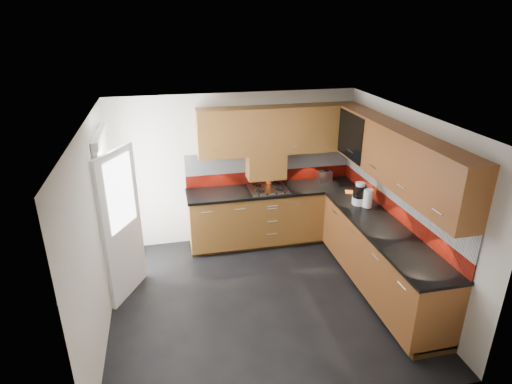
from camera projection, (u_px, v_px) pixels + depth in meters
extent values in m
cube|color=black|center=(261.00, 300.00, 5.62)|extent=(4.00, 3.80, 0.02)
cube|color=white|center=(262.00, 115.00, 4.67)|extent=(4.00, 3.80, 0.10)
cube|color=beige|center=(235.00, 168.00, 6.81)|extent=(4.00, 0.08, 2.64)
cube|color=beige|center=(313.00, 314.00, 3.50)|extent=(4.00, 0.08, 2.64)
cube|color=beige|center=(93.00, 234.00, 4.77)|extent=(0.08, 3.80, 2.64)
cube|color=beige|center=(407.00, 204.00, 5.54)|extent=(0.08, 3.80, 2.64)
cube|color=brown|center=(273.00, 215.00, 6.89)|extent=(2.70, 0.60, 0.95)
cube|color=brown|center=(381.00, 259.00, 5.66)|extent=(0.60, 2.60, 0.95)
cube|color=#3C2810|center=(273.00, 237.00, 7.09)|extent=(2.70, 0.54, 0.10)
cube|color=#3C2810|center=(379.00, 285.00, 5.83)|extent=(0.54, 2.60, 0.10)
cube|color=black|center=(273.00, 190.00, 6.71)|extent=(2.72, 0.62, 0.04)
cube|color=black|center=(384.00, 230.00, 5.47)|extent=(0.62, 2.60, 0.04)
cube|color=maroon|center=(270.00, 176.00, 6.94)|extent=(2.70, 0.02, 0.20)
cube|color=#B2B5BB|center=(270.00, 160.00, 6.83)|extent=(2.70, 0.02, 0.34)
cube|color=maroon|center=(394.00, 209.00, 5.77)|extent=(0.02, 3.20, 0.20)
cube|color=#B2B5BB|center=(397.00, 190.00, 5.67)|extent=(0.02, 3.20, 0.34)
cube|color=brown|center=(279.00, 130.00, 6.51)|extent=(2.50, 0.33, 0.72)
cube|color=brown|center=(398.00, 157.00, 5.28)|extent=(0.33, 2.87, 0.72)
cube|color=silver|center=(272.00, 147.00, 6.40)|extent=(1.80, 0.01, 0.16)
cube|color=silver|center=(384.00, 175.00, 5.30)|extent=(0.01, 2.00, 0.16)
cube|color=brown|center=(266.00, 166.00, 6.69)|extent=(0.60, 0.33, 0.40)
cube|color=black|center=(350.00, 136.00, 6.18)|extent=(0.01, 0.80, 0.66)
cube|color=#FFD18C|center=(370.00, 135.00, 6.24)|extent=(0.01, 0.76, 0.64)
cube|color=black|center=(361.00, 134.00, 6.21)|extent=(0.29, 0.76, 0.01)
cylinder|color=black|center=(370.00, 132.00, 5.95)|extent=(0.07, 0.07, 0.16)
cylinder|color=black|center=(365.00, 129.00, 6.08)|extent=(0.07, 0.07, 0.16)
cylinder|color=white|center=(360.00, 126.00, 6.22)|extent=(0.07, 0.07, 0.16)
cylinder|color=black|center=(356.00, 124.00, 6.35)|extent=(0.07, 0.07, 0.16)
cube|color=white|center=(110.00, 214.00, 5.66)|extent=(0.06, 0.95, 2.04)
cube|color=white|center=(122.00, 226.00, 5.39)|extent=(0.42, 0.73, 1.98)
cube|color=white|center=(120.00, 193.00, 5.22)|extent=(0.28, 0.50, 0.90)
cube|color=silver|center=(268.00, 189.00, 6.67)|extent=(0.59, 0.51, 0.02)
torus|color=black|center=(260.00, 191.00, 6.52)|extent=(0.13, 0.13, 0.02)
torus|color=black|center=(280.00, 189.00, 6.58)|extent=(0.13, 0.13, 0.02)
torus|color=black|center=(257.00, 185.00, 6.74)|extent=(0.13, 0.13, 0.02)
torus|color=black|center=(276.00, 184.00, 6.80)|extent=(0.13, 0.13, 0.02)
cube|color=black|center=(272.00, 194.00, 6.45)|extent=(0.45, 0.04, 0.02)
cylinder|color=#DB4A14|center=(270.00, 179.00, 6.86)|extent=(0.13, 0.13, 0.16)
cylinder|color=#98673D|center=(269.00, 167.00, 6.80)|extent=(0.06, 0.03, 0.32)
cylinder|color=#98673D|center=(269.00, 168.00, 6.81)|extent=(0.06, 0.02, 0.30)
cylinder|color=#98673D|center=(269.00, 167.00, 6.79)|extent=(0.05, 0.05, 0.34)
cylinder|color=#98673D|center=(270.00, 169.00, 6.81)|extent=(0.05, 0.03, 0.27)
cylinder|color=#98673D|center=(268.00, 168.00, 6.79)|extent=(0.02, 0.06, 0.31)
cube|color=silver|center=(324.00, 176.00, 6.98)|extent=(0.25, 0.18, 0.16)
cube|color=black|center=(325.00, 171.00, 6.95)|extent=(0.18, 0.05, 0.01)
cube|color=black|center=(324.00, 171.00, 6.98)|extent=(0.18, 0.05, 0.01)
cylinder|color=white|center=(359.00, 200.00, 6.14)|extent=(0.20, 0.20, 0.11)
cylinder|color=black|center=(360.00, 191.00, 6.09)|extent=(0.19, 0.19, 0.18)
cylinder|color=white|center=(361.00, 184.00, 6.04)|extent=(0.13, 0.13, 0.04)
cylinder|color=white|center=(368.00, 198.00, 6.02)|extent=(0.16, 0.16, 0.27)
cube|color=orange|center=(350.00, 192.00, 6.55)|extent=(0.17, 0.16, 0.02)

